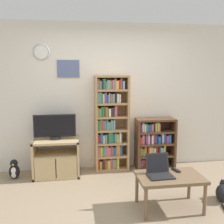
% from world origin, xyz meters
% --- Properties ---
extents(ground_plane, '(18.00, 18.00, 0.00)m').
position_xyz_m(ground_plane, '(0.00, 0.00, 0.00)').
color(ground_plane, gray).
extents(wall_back, '(5.97, 0.09, 2.60)m').
position_xyz_m(wall_back, '(-0.01, 1.72, 1.30)').
color(wall_back, silver).
rests_on(wall_back, ground_plane).
extents(tv_stand, '(0.76, 0.51, 0.62)m').
position_xyz_m(tv_stand, '(-0.93, 1.40, 0.32)').
color(tv_stand, tan).
rests_on(tv_stand, ground_plane).
extents(television, '(0.70, 0.18, 0.42)m').
position_xyz_m(television, '(-0.95, 1.44, 0.84)').
color(television, black).
rests_on(television, tv_stand).
extents(bookshelf_tall, '(0.59, 0.27, 1.69)m').
position_xyz_m(bookshelf_tall, '(0.00, 1.55, 0.83)').
color(bookshelf_tall, tan).
rests_on(bookshelf_tall, ground_plane).
extents(bookshelf_short, '(0.71, 0.32, 0.91)m').
position_xyz_m(bookshelf_short, '(0.80, 1.53, 0.44)').
color(bookshelf_short, brown).
rests_on(bookshelf_short, ground_plane).
extents(coffee_table, '(0.83, 0.52, 0.44)m').
position_xyz_m(coffee_table, '(0.56, 0.07, 0.39)').
color(coffee_table, brown).
rests_on(coffee_table, ground_plane).
extents(laptop, '(0.32, 0.30, 0.26)m').
position_xyz_m(laptop, '(0.43, 0.11, 0.51)').
color(laptop, '#232326').
rests_on(laptop, coffee_table).
extents(remote_near_laptop, '(0.08, 0.17, 0.02)m').
position_xyz_m(remote_near_laptop, '(0.70, 0.22, 0.45)').
color(remote_near_laptop, black).
rests_on(remote_near_laptop, coffee_table).
extents(cat, '(0.34, 0.58, 0.27)m').
position_xyz_m(cat, '(1.38, 0.18, 0.12)').
color(cat, black).
rests_on(cat, ground_plane).
extents(penguin_figurine, '(0.17, 0.16, 0.32)m').
position_xyz_m(penguin_figurine, '(-1.62, 1.35, 0.15)').
color(penguin_figurine, black).
rests_on(penguin_figurine, ground_plane).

